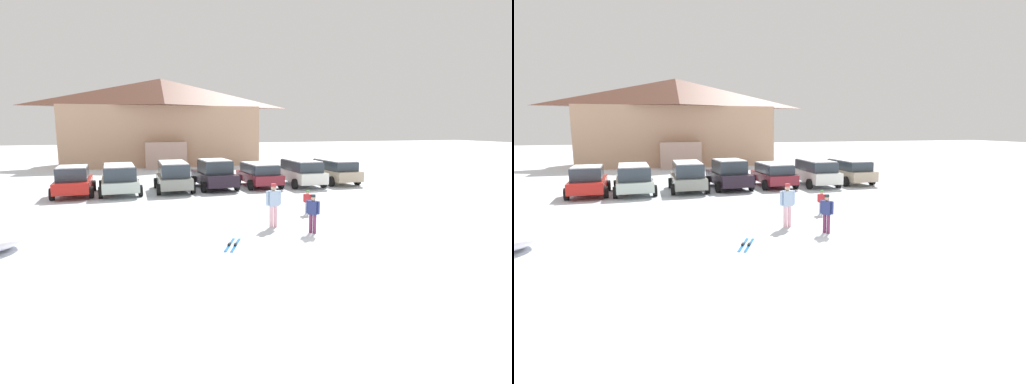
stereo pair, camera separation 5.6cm
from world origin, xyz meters
TOP-DOWN VIEW (x-y plane):
  - ground at (0.00, 0.00)m, footprint 160.00×160.00m
  - ski_lodge at (-3.09, 31.61)m, footprint 18.86×9.95m
  - parked_red_sedan at (-9.20, 13.80)m, footprint 2.24×4.15m
  - parked_silver_wagon at (-6.79, 13.75)m, footprint 2.45×4.55m
  - parked_grey_wagon at (-3.78, 13.85)m, footprint 2.14×4.37m
  - parked_black_sedan at (-1.28, 14.09)m, footprint 2.50×4.60m
  - parked_maroon_van at (1.58, 13.98)m, footprint 2.32×4.14m
  - parked_white_suv at (4.31, 13.69)m, footprint 2.15×4.50m
  - parked_beige_suv at (6.91, 14.08)m, footprint 2.23×4.58m
  - skier_teen_in_navy_coat at (0.05, 2.77)m, footprint 0.37×0.43m
  - skier_adult_in_blue_parka at (-1.00, 4.01)m, footprint 0.62×0.28m
  - skier_child_in_red_jacket at (1.18, 5.71)m, footprint 0.31×0.28m
  - pair_of_skis at (-3.06, 2.14)m, footprint 0.88×1.48m

SIDE VIEW (x-z plane):
  - ground at x=0.00m, z-range 0.00..0.00m
  - pair_of_skis at x=-3.06m, z-range -0.02..0.06m
  - skier_child_in_red_jacket at x=1.18m, z-range 0.07..1.12m
  - skier_teen_in_navy_coat at x=0.05m, z-range 0.09..1.50m
  - parked_maroon_van at x=1.58m, z-range 0.07..1.58m
  - parked_red_sedan at x=-9.20m, z-range 0.00..1.65m
  - parked_beige_suv at x=6.91m, z-range 0.07..1.65m
  - parked_black_sedan at x=-1.28m, z-range -0.01..1.79m
  - parked_silver_wagon at x=-6.79m, z-range 0.07..1.72m
  - parked_white_suv at x=4.31m, z-range 0.07..1.73m
  - parked_grey_wagon at x=-3.78m, z-range 0.06..1.79m
  - skier_adult_in_blue_parka at x=-1.00m, z-range 0.11..1.78m
  - ski_lodge at x=-3.09m, z-range 0.06..8.49m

